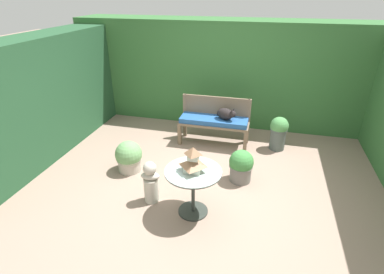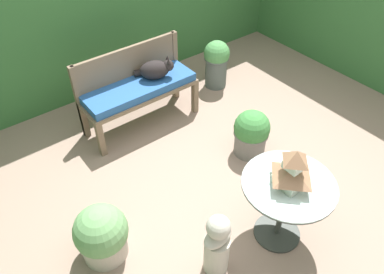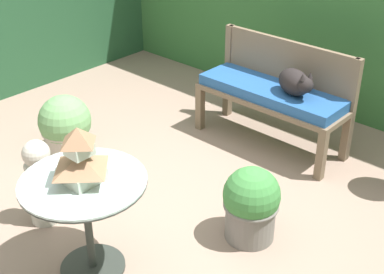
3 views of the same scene
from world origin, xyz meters
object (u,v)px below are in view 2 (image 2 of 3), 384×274
at_px(garden_bench, 140,91).
at_px(cat, 156,69).
at_px(garden_bust, 217,245).
at_px(patio_table, 286,195).
at_px(pagoda_birdhouse, 293,170).
at_px(potted_plant_table_near, 251,133).
at_px(potted_plant_patio_mid, 216,62).
at_px(potted_plant_bench_right, 102,235).

bearing_deg(garden_bench, cat, -1.99).
distance_m(garden_bench, garden_bust, 1.89).
height_order(garden_bench, patio_table, patio_table).
xyz_separation_m(pagoda_birdhouse, potted_plant_table_near, (0.50, 0.85, -0.50)).
height_order(potted_plant_patio_mid, potted_plant_table_near, potted_plant_patio_mid).
distance_m(cat, potted_plant_table_near, 1.18).
bearing_deg(garden_bust, patio_table, -15.02).
bearing_deg(cat, pagoda_birdhouse, -69.08).
relative_size(potted_plant_patio_mid, potted_plant_bench_right, 1.22).
distance_m(garden_bench, pagoda_birdhouse, 1.94).
height_order(patio_table, potted_plant_bench_right, patio_table).
xyz_separation_m(garden_bust, potted_plant_bench_right, (-0.60, 0.62, -0.06)).
bearing_deg(potted_plant_patio_mid, garden_bench, -175.88).
bearing_deg(potted_plant_bench_right, pagoda_birdhouse, -30.56).
bearing_deg(potted_plant_table_near, cat, 110.53).
bearing_deg(pagoda_birdhouse, garden_bench, 92.92).
height_order(cat, potted_plant_bench_right, cat).
bearing_deg(garden_bench, garden_bust, -105.15).
distance_m(pagoda_birdhouse, potted_plant_table_near, 1.11).
xyz_separation_m(patio_table, garden_bust, (-0.59, 0.08, -0.19)).
distance_m(garden_bust, potted_plant_patio_mid, 2.50).
bearing_deg(potted_plant_table_near, potted_plant_bench_right, -175.21).
height_order(patio_table, pagoda_birdhouse, pagoda_birdhouse).
bearing_deg(potted_plant_patio_mid, potted_plant_table_near, -114.62).
relative_size(cat, potted_plant_table_near, 0.75).
height_order(patio_table, potted_plant_patio_mid, patio_table).
distance_m(potted_plant_table_near, potted_plant_bench_right, 1.70).
relative_size(cat, patio_table, 0.54).
distance_m(pagoda_birdhouse, garden_bust, 0.75).
xyz_separation_m(garden_bust, potted_plant_patio_mid, (1.62, 1.90, 0.03)).
distance_m(cat, garden_bust, 1.97).
height_order(cat, potted_plant_patio_mid, cat).
height_order(garden_bust, potted_plant_table_near, garden_bust).
distance_m(garden_bench, cat, 0.28).
height_order(garden_bench, potted_plant_bench_right, garden_bench).
bearing_deg(cat, garden_bench, -157.73).
height_order(cat, potted_plant_table_near, cat).
relative_size(garden_bench, cat, 3.33).
xyz_separation_m(cat, garden_bust, (-0.70, -1.82, -0.31)).
bearing_deg(garden_bench, pagoda_birdhouse, -87.08).
bearing_deg(pagoda_birdhouse, potted_plant_patio_mid, 62.67).
xyz_separation_m(garden_bench, patio_table, (0.10, -1.91, 0.06)).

